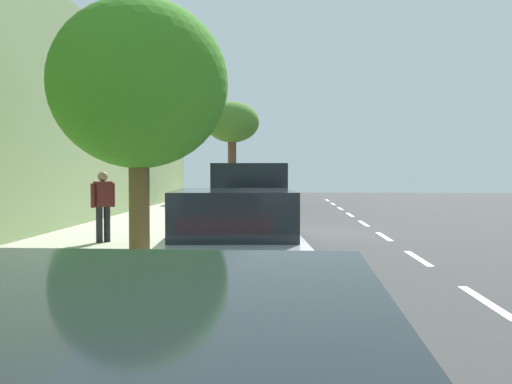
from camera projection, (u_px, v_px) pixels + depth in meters
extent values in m
plane|color=#343434|center=(281.00, 233.00, 17.70)|extent=(68.11, 68.11, 0.00)
cube|color=#A8A78F|center=(142.00, 230.00, 17.87)|extent=(4.33, 42.57, 0.13)
cube|color=gray|center=(220.00, 231.00, 17.77)|extent=(0.16, 42.57, 0.13)
cube|color=white|center=(327.00, 200.00, 37.74)|extent=(0.14, 2.20, 0.01)
cube|color=white|center=(333.00, 204.00, 33.55)|extent=(0.14, 2.20, 0.01)
cube|color=white|center=(340.00, 209.00, 29.35)|extent=(0.14, 2.20, 0.01)
cube|color=white|center=(350.00, 215.00, 25.16)|extent=(0.14, 2.20, 0.01)
cube|color=white|center=(364.00, 223.00, 20.97)|extent=(0.14, 2.20, 0.01)
cube|color=white|center=(384.00, 236.00, 16.77)|extent=(0.14, 2.20, 0.01)
cube|color=white|center=(418.00, 258.00, 12.58)|extent=(0.14, 2.20, 0.01)
cube|color=white|center=(486.00, 302.00, 8.38)|extent=(0.14, 2.20, 0.01)
cube|color=white|center=(271.00, 233.00, 17.71)|extent=(0.12, 42.57, 0.01)
cube|color=#7B915C|center=(58.00, 115.00, 17.86)|extent=(0.50, 42.57, 6.76)
cube|color=black|center=(266.00, 191.00, 31.84)|extent=(1.91, 4.70, 0.90)
cube|color=black|center=(266.00, 174.00, 31.81)|extent=(1.68, 3.10, 0.76)
cylinder|color=black|center=(247.00, 200.00, 30.43)|extent=(0.22, 0.76, 0.76)
cylinder|color=black|center=(283.00, 200.00, 30.36)|extent=(0.22, 0.76, 0.76)
cylinder|color=black|center=(250.00, 197.00, 33.34)|extent=(0.22, 0.76, 0.76)
cylinder|color=black|center=(283.00, 197.00, 33.27)|extent=(0.22, 0.76, 0.76)
cube|color=white|center=(260.00, 201.00, 24.23)|extent=(1.91, 4.46, 0.64)
cube|color=black|center=(260.00, 185.00, 24.21)|extent=(1.62, 2.15, 0.60)
cylinder|color=black|center=(238.00, 210.00, 22.88)|extent=(0.24, 0.67, 0.66)
cylinder|color=black|center=(282.00, 210.00, 22.87)|extent=(0.24, 0.67, 0.66)
cylinder|color=black|center=(240.00, 206.00, 25.61)|extent=(0.24, 0.67, 0.66)
cylinder|color=black|center=(280.00, 206.00, 25.60)|extent=(0.24, 0.67, 0.66)
cube|color=navy|center=(252.00, 212.00, 15.42)|extent=(2.02, 5.32, 0.80)
cube|color=black|center=(250.00, 181.00, 14.47)|extent=(1.74, 1.52, 0.80)
cube|color=navy|center=(254.00, 192.00, 16.60)|extent=(1.89, 2.67, 0.12)
cylinder|color=black|center=(209.00, 233.00, 13.82)|extent=(0.23, 0.80, 0.80)
cylinder|color=black|center=(290.00, 233.00, 13.77)|extent=(0.23, 0.80, 0.80)
cylinder|color=black|center=(221.00, 221.00, 17.10)|extent=(0.23, 0.80, 0.80)
cylinder|color=black|center=(287.00, 221.00, 17.05)|extent=(0.23, 0.80, 0.80)
cube|color=#B7BABF|center=(234.00, 260.00, 8.17)|extent=(2.05, 4.51, 0.64)
cube|color=black|center=(234.00, 213.00, 8.15)|extent=(1.68, 2.20, 0.60)
cylinder|color=black|center=(159.00, 302.00, 6.80)|extent=(0.26, 0.67, 0.66)
cylinder|color=black|center=(306.00, 301.00, 6.84)|extent=(0.26, 0.67, 0.66)
cylinder|color=black|center=(182.00, 265.00, 9.52)|extent=(0.26, 0.67, 0.66)
cylinder|color=black|center=(287.00, 264.00, 9.56)|extent=(0.26, 0.67, 0.66)
torus|color=black|center=(254.00, 221.00, 17.64)|extent=(0.72, 0.16, 0.72)
torus|color=black|center=(218.00, 220.00, 17.85)|extent=(0.72, 0.16, 0.72)
cylinder|color=#197233|center=(240.00, 217.00, 17.72)|extent=(0.64, 0.14, 0.53)
cylinder|color=#197233|center=(228.00, 218.00, 17.79)|extent=(0.14, 0.06, 0.49)
cylinder|color=#197233|center=(239.00, 209.00, 17.72)|extent=(0.73, 0.15, 0.05)
cylinder|color=#197233|center=(224.00, 223.00, 17.82)|extent=(0.35, 0.09, 0.19)
cylinder|color=#197233|center=(222.00, 215.00, 17.82)|extent=(0.27, 0.08, 0.34)
cylinder|color=#197233|center=(252.00, 215.00, 17.64)|extent=(0.12, 0.05, 0.35)
cube|color=black|center=(226.00, 208.00, 17.79)|extent=(0.25, 0.14, 0.05)
cylinder|color=black|center=(251.00, 207.00, 17.64)|extent=(0.10, 0.46, 0.03)
cylinder|color=#C6B284|center=(230.00, 217.00, 18.10)|extent=(0.15, 0.15, 0.86)
cylinder|color=#C6B284|center=(231.00, 217.00, 18.30)|extent=(0.15, 0.15, 0.86)
cube|color=white|center=(230.00, 192.00, 18.18)|extent=(0.26, 0.40, 0.61)
cylinder|color=white|center=(229.00, 193.00, 17.92)|extent=(0.10, 0.10, 0.58)
cylinder|color=white|center=(232.00, 193.00, 18.44)|extent=(0.10, 0.10, 0.58)
sphere|color=#969068|center=(230.00, 178.00, 18.16)|extent=(0.24, 0.24, 0.24)
sphere|color=navy|center=(230.00, 176.00, 18.16)|extent=(0.27, 0.27, 0.27)
cube|color=black|center=(223.00, 191.00, 18.20)|extent=(0.20, 0.31, 0.44)
cylinder|color=brown|center=(232.00, 169.00, 34.17)|extent=(0.47, 0.47, 3.53)
ellipsoid|color=#467427|center=(232.00, 122.00, 34.08)|extent=(2.99, 2.99, 2.25)
cylinder|color=brown|center=(139.00, 194.00, 11.95)|extent=(0.40, 0.40, 2.37)
ellipsoid|color=#377B1E|center=(139.00, 83.00, 11.88)|extent=(3.44, 3.44, 3.26)
cylinder|color=black|center=(99.00, 225.00, 14.19)|extent=(0.15, 0.15, 0.82)
cylinder|color=black|center=(107.00, 224.00, 14.33)|extent=(0.15, 0.15, 0.82)
cube|color=#591E1E|center=(103.00, 194.00, 14.24)|extent=(0.43, 0.43, 0.58)
cylinder|color=#591E1E|center=(93.00, 196.00, 14.05)|extent=(0.10, 0.10, 0.55)
cylinder|color=#591E1E|center=(113.00, 195.00, 14.42)|extent=(0.10, 0.10, 0.55)
sphere|color=#986E5C|center=(103.00, 176.00, 14.22)|extent=(0.23, 0.23, 0.23)
cylinder|color=red|center=(236.00, 198.00, 30.02)|extent=(0.22, 0.22, 0.70)
sphere|color=red|center=(236.00, 190.00, 30.01)|extent=(0.20, 0.20, 0.20)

